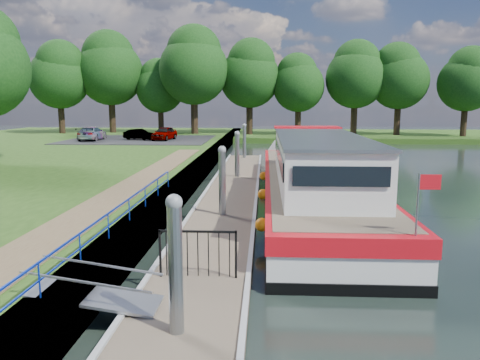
# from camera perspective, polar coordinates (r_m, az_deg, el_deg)

# --- Properties ---
(ground) EXTENTS (160.00, 160.00, 0.00)m
(ground) POSITION_cam_1_polar(r_m,az_deg,el_deg) (9.58, -7.04, -18.67)
(ground) COLOR black
(ground) RESTS_ON ground
(bank_edge) EXTENTS (1.10, 90.00, 0.78)m
(bank_edge) POSITION_cam_1_polar(r_m,az_deg,el_deg) (24.03, -6.80, -0.47)
(bank_edge) COLOR #473D2D
(bank_edge) RESTS_ON ground
(far_bank) EXTENTS (60.00, 18.00, 0.60)m
(far_bank) POSITION_cam_1_polar(r_m,az_deg,el_deg) (61.35, 12.95, 5.30)
(far_bank) COLOR #244513
(far_bank) RESTS_ON ground
(footpath) EXTENTS (1.60, 40.00, 0.05)m
(footpath) POSITION_cam_1_polar(r_m,az_deg,el_deg) (17.76, -16.62, -2.99)
(footpath) COLOR brown
(footpath) RESTS_ON riverbank
(carpark) EXTENTS (14.00, 12.00, 0.06)m
(carpark) POSITION_cam_1_polar(r_m,az_deg,el_deg) (48.13, -12.08, 4.85)
(carpark) COLOR black
(carpark) RESTS_ON riverbank
(blue_fence) EXTENTS (0.04, 18.04, 0.72)m
(blue_fence) POSITION_cam_1_polar(r_m,az_deg,el_deg) (12.52, -17.26, -5.76)
(blue_fence) COLOR #0C2DBF
(blue_fence) RESTS_ON riverbank
(pontoon) EXTENTS (2.50, 30.00, 0.56)m
(pontoon) POSITION_cam_1_polar(r_m,az_deg,el_deg) (21.80, -1.07, -1.98)
(pontoon) COLOR brown
(pontoon) RESTS_ON ground
(mooring_piles) EXTENTS (0.30, 27.30, 3.55)m
(mooring_piles) POSITION_cam_1_polar(r_m,az_deg,el_deg) (21.61, -1.08, 0.87)
(mooring_piles) COLOR gray
(mooring_piles) RESTS_ON ground
(gangway) EXTENTS (2.58, 1.00, 0.92)m
(gangway) POSITION_cam_1_polar(r_m,az_deg,el_deg) (10.22, -17.16, -13.31)
(gangway) COLOR #A5A8AD
(gangway) RESTS_ON ground
(gate_panel) EXTENTS (1.85, 0.05, 1.15)m
(gate_panel) POSITION_cam_1_polar(r_m,az_deg,el_deg) (11.15, -5.17, -8.11)
(gate_panel) COLOR black
(gate_panel) RESTS_ON ground
(barge) EXTENTS (4.36, 21.15, 4.78)m
(barge) POSITION_cam_1_polar(r_m,az_deg,el_deg) (21.27, 8.54, 0.11)
(barge) COLOR black
(barge) RESTS_ON ground
(horizon_trees) EXTENTS (54.38, 10.03, 12.87)m
(horizon_trees) POSITION_cam_1_polar(r_m,az_deg,el_deg) (57.18, -0.08, 12.92)
(horizon_trees) COLOR #332316
(horizon_trees) RESTS_ON ground
(car_a) EXTENTS (2.15, 4.05, 1.31)m
(car_a) POSITION_cam_1_polar(r_m,az_deg,el_deg) (46.80, -9.22, 5.65)
(car_a) COLOR #999999
(car_a) RESTS_ON carpark
(car_b) EXTENTS (3.40, 2.18, 1.06)m
(car_b) POSITION_cam_1_polar(r_m,az_deg,el_deg) (47.37, -12.17, 5.45)
(car_b) COLOR #999999
(car_b) RESTS_ON carpark
(car_c) EXTENTS (2.03, 4.61, 1.32)m
(car_c) POSITION_cam_1_polar(r_m,az_deg,el_deg) (48.19, -17.62, 5.44)
(car_c) COLOR #999999
(car_c) RESTS_ON carpark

